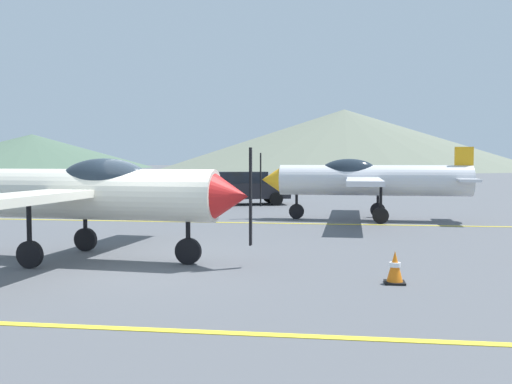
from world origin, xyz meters
The scene contains 9 objects.
ground_plane centered at (0.00, 0.00, 0.00)m, with size 400.00×400.00×0.00m, color #54565B.
apron_line_near centered at (0.00, -4.43, 0.01)m, with size 80.00×0.16×0.01m, color yellow.
apron_line_far centered at (0.00, 7.98, 0.01)m, with size 80.00×0.16×0.01m, color yellow.
airplane_near centered at (-1.81, 0.34, 1.50)m, with size 7.73×8.89×2.66m.
airplane_mid centered at (4.87, 9.49, 1.50)m, with size 7.68×8.86×2.66m.
car_sedan centered at (-0.66, 15.96, 0.84)m, with size 4.64×2.97×1.62m.
traffic_cone_front centered at (4.81, -1.18, 0.29)m, with size 0.36×0.36×0.59m.
hill_left centered at (-76.87, 131.84, 4.49)m, with size 64.37×64.37×8.98m, color #4C6651.
hill_centerleft centered at (6.04, 118.03, 6.72)m, with size 83.05×83.05×13.43m, color slate.
Camera 1 is at (3.71, -11.40, 2.22)m, focal length 39.71 mm.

